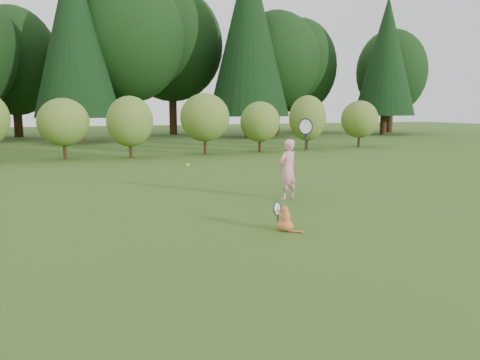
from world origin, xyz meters
name	(u,v)px	position (x,y,z in m)	size (l,w,h in m)	color
ground	(246,227)	(0.00, 0.00, 0.00)	(100.00, 100.00, 0.00)	#305517
shrub_row	(132,124)	(0.00, 13.00, 1.40)	(28.00, 3.00, 2.80)	#556A21
woodland_backdrop	(103,17)	(0.00, 23.00, 7.50)	(48.00, 10.00, 15.00)	black
child	(288,168)	(1.84, 1.99, 0.71)	(0.82, 0.57, 2.03)	pink
cat	(285,218)	(0.52, -0.46, 0.22)	(0.40, 0.60, 0.60)	#B35722
tennis_ball	(188,165)	(-0.90, 0.46, 1.07)	(0.06, 0.06, 0.06)	#B6EA1B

